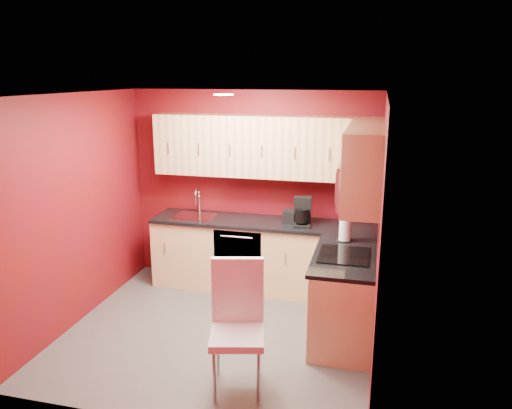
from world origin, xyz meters
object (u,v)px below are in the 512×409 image
at_px(sink, 195,213).
at_px(napkin_holder, 289,217).
at_px(coffee_maker, 302,212).
at_px(dining_chair, 237,329).
at_px(microwave, 360,184).
at_px(paper_towel, 345,228).

xyz_separation_m(sink, napkin_holder, (1.24, -0.01, 0.04)).
bearing_deg(sink, coffee_maker, -4.12).
distance_m(coffee_maker, dining_chair, 2.08).
height_order(microwave, dining_chair, microwave).
distance_m(microwave, coffee_maker, 1.27).
bearing_deg(dining_chair, sink, 105.36).
height_order(microwave, coffee_maker, microwave).
relative_size(sink, coffee_maker, 1.51).
bearing_deg(sink, paper_towel, -15.26).
distance_m(microwave, dining_chair, 1.81).
bearing_deg(sink, napkin_holder, -0.31).
bearing_deg(paper_towel, napkin_holder, 143.50).
height_order(sink, coffee_maker, coffee_maker).
bearing_deg(microwave, paper_towel, 107.26).
relative_size(coffee_maker, napkin_holder, 2.18).
distance_m(microwave, napkin_holder, 1.47).
bearing_deg(dining_chair, paper_towel, 49.89).
xyz_separation_m(microwave, napkin_holder, (-0.86, 1.00, -0.67)).
xyz_separation_m(paper_towel, dining_chair, (-0.78, -1.57, -0.49)).
relative_size(sink, paper_towel, 1.76).
bearing_deg(coffee_maker, napkin_holder, 145.04).
bearing_deg(coffee_maker, paper_towel, -44.57).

